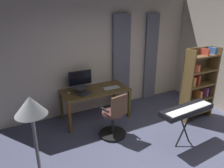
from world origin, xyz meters
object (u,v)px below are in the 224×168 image
object	(u,v)px
computer_monitor	(80,78)
floor_lamp	(35,139)
laptop	(83,91)
piano_keyboard	(187,110)
desk	(95,93)
computer_mouse	(69,93)
computer_keyboard	(111,88)
bookshelf	(197,84)
office_chair	(115,117)

from	to	relation	value
computer_monitor	floor_lamp	bearing A→B (deg)	63.77
laptop	piano_keyboard	bearing A→B (deg)	102.71
desk	computer_mouse	size ratio (longest dim) A/B	15.38
computer_keyboard	bookshelf	size ratio (longest dim) A/B	0.23
computer_mouse	floor_lamp	size ratio (longest dim) A/B	0.05
desk	computer_mouse	xyz separation A→B (m)	(0.61, -0.03, 0.10)
computer_keyboard	office_chair	bearing A→B (deg)	67.01
computer_monitor	floor_lamp	size ratio (longest dim) A/B	0.30
piano_keyboard	laptop	bearing A→B (deg)	-52.82
computer_keyboard	floor_lamp	world-z (taller)	floor_lamp
computer_monitor	floor_lamp	world-z (taller)	floor_lamp
computer_monitor	laptop	distance (m)	0.42
piano_keyboard	office_chair	bearing A→B (deg)	-42.18
desk	computer_keyboard	xyz separation A→B (m)	(-0.37, 0.10, 0.10)
desk	computer_keyboard	bearing A→B (deg)	164.34
computer_keyboard	computer_mouse	size ratio (longest dim) A/B	3.90
computer_keyboard	floor_lamp	distance (m)	3.17
computer_keyboard	bookshelf	xyz separation A→B (m)	(-1.75, 0.95, 0.11)
piano_keyboard	floor_lamp	size ratio (longest dim) A/B	0.62
computer_monitor	computer_keyboard	distance (m)	0.75
desk	floor_lamp	xyz separation A→B (m)	(1.61, 2.48, 0.79)
computer_mouse	floor_lamp	distance (m)	2.79
computer_keyboard	bookshelf	bearing A→B (deg)	151.51
bookshelf	floor_lamp	xyz separation A→B (m)	(3.72, 1.43, 0.58)
computer_monitor	computer_keyboard	bearing A→B (deg)	149.66
bookshelf	desk	bearing A→B (deg)	-26.44
bookshelf	piano_keyboard	distance (m)	1.25
laptop	computer_mouse	xyz separation A→B (m)	(0.28, -0.14, -0.04)
bookshelf	office_chair	bearing A→B (deg)	-4.09
desk	computer_monitor	distance (m)	0.48
piano_keyboard	computer_mouse	bearing A→B (deg)	-50.06
desk	laptop	distance (m)	0.37
computer_keyboard	computer_mouse	xyz separation A→B (m)	(0.98, -0.14, 0.01)
office_chair	computer_keyboard	world-z (taller)	office_chair
desk	computer_mouse	distance (m)	0.62
laptop	computer_mouse	world-z (taller)	laptop
desk	floor_lamp	size ratio (longest dim) A/B	0.84
computer_keyboard	computer_mouse	bearing A→B (deg)	-7.96
office_chair	piano_keyboard	world-z (taller)	office_chair
office_chair	computer_mouse	size ratio (longest dim) A/B	9.53
bookshelf	piano_keyboard	world-z (taller)	bookshelf
laptop	computer_mouse	distance (m)	0.31
office_chair	computer_monitor	bearing A→B (deg)	93.31
laptop	piano_keyboard	size ratio (longest dim) A/B	0.38
desk	piano_keyboard	bearing A→B (deg)	121.88
office_chair	laptop	world-z (taller)	office_chair
laptop	bookshelf	distance (m)	2.62
desk	computer_monitor	size ratio (longest dim) A/B	2.79
computer_monitor	piano_keyboard	bearing A→B (deg)	123.76
desk	floor_lamp	bearing A→B (deg)	57.06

